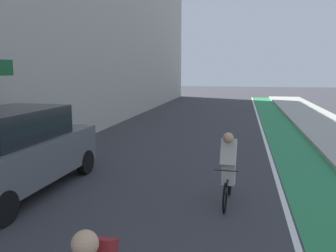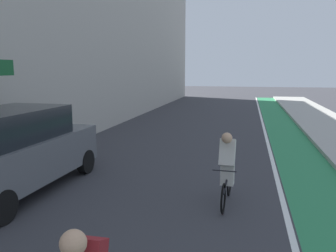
{
  "view_description": "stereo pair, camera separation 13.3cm",
  "coord_description": "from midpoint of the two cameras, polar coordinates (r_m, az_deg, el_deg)",
  "views": [
    {
      "loc": [
        1.74,
        2.79,
        2.86
      ],
      "look_at": [
        -0.15,
        11.66,
        1.38
      ],
      "focal_mm": 37.26,
      "sensor_mm": 36.0,
      "label": 1
    },
    {
      "loc": [
        1.87,
        2.82,
        2.86
      ],
      "look_at": [
        -0.15,
        11.66,
        1.38
      ],
      "focal_mm": 37.26,
      "sensor_mm": 36.0,
      "label": 2
    }
  ],
  "objects": [
    {
      "name": "bike_lane_paint",
      "position": [
        16.4,
        19.0,
        -1.3
      ],
      "size": [
        1.6,
        41.71,
        0.0
      ],
      "primitive_type": "cube",
      "color": "#2D8451",
      "rests_on": "ground"
    },
    {
      "name": "building_facade_left",
      "position": [
        18.05,
        -14.12,
        15.8
      ],
      "size": [
        4.15,
        41.71,
        10.01
      ],
      "color": "#B2ADA3",
      "rests_on": "ground"
    },
    {
      "name": "ground_plane",
      "position": [
        14.45,
        5.45,
        -2.21
      ],
      "size": [
        91.76,
        91.76,
        0.0
      ],
      "primitive_type": "plane",
      "color": "#38383D"
    },
    {
      "name": "parked_suv_gray",
      "position": [
        8.84,
        -23.32,
        -3.55
      ],
      "size": [
        2.06,
        4.47,
        1.98
      ],
      "color": "#595B60",
      "rests_on": "ground"
    },
    {
      "name": "lane_divider_stripe",
      "position": [
        16.32,
        15.86,
        -1.19
      ],
      "size": [
        0.12,
        41.71,
        0.0
      ],
      "primitive_type": "cube",
      "color": "white",
      "rests_on": "ground"
    },
    {
      "name": "cyclist_mid",
      "position": [
        7.56,
        10.17,
        -6.37
      ],
      "size": [
        0.48,
        1.66,
        1.59
      ],
      "color": "black",
      "rests_on": "ground"
    }
  ]
}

